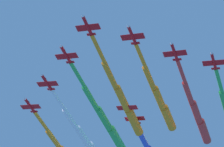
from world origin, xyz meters
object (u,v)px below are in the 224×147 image
at_px(jet_port_inner, 160,100).
at_px(jet_lead, 124,101).
at_px(jet_starboard_mid, 84,138).
at_px(jet_starboard_inner, 105,121).
at_px(jet_port_mid, 197,114).

bearing_deg(jet_port_inner, jet_lead, 50.31).
relative_size(jet_lead, jet_starboard_mid, 1.07).
xyz_separation_m(jet_port_inner, jet_starboard_inner, (23.95, 5.60, -1.75)).
bearing_deg(jet_port_mid, jet_port_inner, 66.06).
xyz_separation_m(jet_port_mid, jet_starboard_mid, (45.29, 18.63, -0.65)).
height_order(jet_starboard_inner, jet_port_mid, jet_port_mid).
bearing_deg(jet_starboard_inner, jet_port_mid, -145.57).
relative_size(jet_lead, jet_port_mid, 1.08).
relative_size(jet_starboard_inner, jet_starboard_mid, 1.07).
relative_size(jet_starboard_inner, jet_port_mid, 1.09).
distance_m(jet_lead, jet_starboard_inner, 15.69).
bearing_deg(jet_starboard_inner, jet_starboard_mid, -9.93).
bearing_deg(jet_starboard_inner, jet_lead, 158.85).
bearing_deg(jet_starboard_mid, jet_lead, 164.27).
height_order(jet_port_mid, jet_starboard_mid, jet_port_mid).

